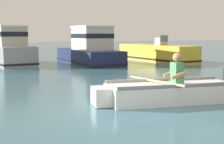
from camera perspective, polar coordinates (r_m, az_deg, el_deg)
ground_plane at (r=6.75m, az=5.70°, el=-7.44°), size 120.00×120.00×0.00m
rowboat_with_person at (r=8.03m, az=9.82°, el=-3.41°), size 3.72×2.03×1.19m
moored_boat_grey at (r=18.44m, az=-17.74°, el=3.69°), size 2.32×5.21×2.09m
moored_boat_navy at (r=18.16m, az=-3.94°, el=3.87°), size 2.03×5.61×2.08m
moored_boat_yellow at (r=20.07m, az=7.76°, el=3.27°), size 2.15×6.02×1.56m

